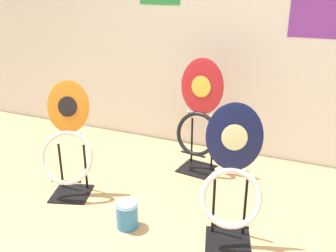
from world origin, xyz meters
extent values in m
cube|color=silver|center=(0.00, 1.95, 1.30)|extent=(8.00, 0.06, 2.60)
cube|color=purple|center=(0.44, 1.91, 1.37)|extent=(0.43, 0.01, 0.53)
cube|color=black|center=(-1.11, 0.65, 0.01)|extent=(0.35, 0.35, 0.01)
cylinder|color=black|center=(-1.23, 0.71, 0.19)|extent=(0.02, 0.02, 0.37)
cylinder|color=black|center=(-1.04, 0.77, 0.19)|extent=(0.02, 0.02, 0.37)
cylinder|color=black|center=(-1.09, 0.58, 0.16)|extent=(0.22, 0.09, 0.02)
torus|color=beige|center=(-1.10, 0.63, 0.32)|extent=(0.44, 0.32, 0.37)
ellipsoid|color=orange|center=(-1.14, 0.76, 0.67)|extent=(0.34, 0.22, 0.38)
ellipsoid|color=black|center=(-1.14, 0.75, 0.68)|extent=(0.15, 0.09, 0.14)
sphere|color=silver|center=(-1.21, 0.68, 0.49)|extent=(0.02, 0.02, 0.02)
sphere|color=silver|center=(-1.04, 0.74, 0.49)|extent=(0.02, 0.02, 0.02)
cube|color=black|center=(0.14, 0.57, 0.01)|extent=(0.35, 0.35, 0.01)
cylinder|color=black|center=(0.02, 0.63, 0.22)|extent=(0.02, 0.02, 0.42)
cylinder|color=black|center=(0.21, 0.69, 0.22)|extent=(0.02, 0.02, 0.42)
cylinder|color=black|center=(0.16, 0.50, 0.18)|extent=(0.22, 0.08, 0.02)
torus|color=silver|center=(0.15, 0.55, 0.34)|extent=(0.40, 0.26, 0.36)
ellipsoid|color=#141942|center=(0.12, 0.64, 0.69)|extent=(0.35, 0.18, 0.40)
ellipsoid|color=beige|center=(0.13, 0.63, 0.69)|extent=(0.15, 0.07, 0.15)
sphere|color=silver|center=(0.04, 0.58, 0.49)|extent=(0.02, 0.02, 0.02)
sphere|color=silver|center=(0.22, 0.63, 0.49)|extent=(0.02, 0.02, 0.02)
cube|color=black|center=(-0.36, 1.42, 0.01)|extent=(0.31, 0.31, 0.01)
cylinder|color=black|center=(-0.44, 1.52, 0.22)|extent=(0.02, 0.02, 0.42)
cylinder|color=black|center=(-0.25, 1.50, 0.22)|extent=(0.02, 0.02, 0.42)
cylinder|color=black|center=(-0.37, 1.34, 0.18)|extent=(0.22, 0.05, 0.02)
torus|color=black|center=(-0.36, 1.40, 0.34)|extent=(0.39, 0.18, 0.37)
ellipsoid|color=#AD1E23|center=(-0.35, 1.47, 0.73)|extent=(0.38, 0.12, 0.46)
ellipsoid|color=yellow|center=(-0.35, 1.45, 0.74)|extent=(0.17, 0.05, 0.18)
sphere|color=silver|center=(-0.46, 1.46, 0.50)|extent=(0.02, 0.02, 0.02)
sphere|color=silver|center=(-0.25, 1.43, 0.50)|extent=(0.02, 0.02, 0.02)
cylinder|color=teal|center=(-0.52, 0.47, 0.09)|extent=(0.15, 0.15, 0.18)
torus|color=silver|center=(-0.52, 0.47, 0.17)|extent=(0.15, 0.15, 0.01)
cylinder|color=#B2B2B7|center=(-0.52, 0.47, 0.18)|extent=(0.13, 0.13, 0.00)
camera|label=1|loc=(0.55, -1.34, 1.54)|focal=40.00mm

